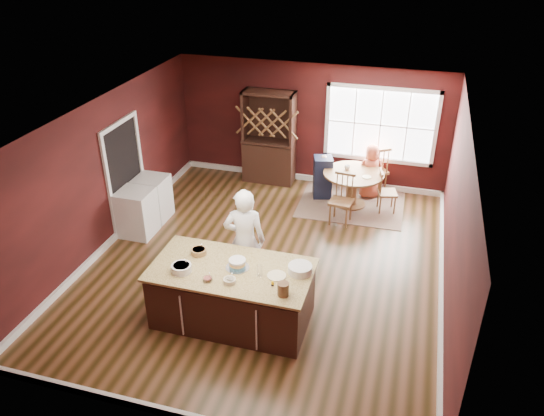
# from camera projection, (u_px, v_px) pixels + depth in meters

# --- Properties ---
(room_shell) EXTENTS (7.00, 7.00, 7.00)m
(room_shell) POSITION_uv_depth(u_px,v_px,m) (266.00, 195.00, 8.72)
(room_shell) COLOR brown
(room_shell) RESTS_ON ground
(window) EXTENTS (2.36, 0.10, 1.66)m
(window) POSITION_uv_depth(u_px,v_px,m) (380.00, 125.00, 11.20)
(window) COLOR white
(window) RESTS_ON room_shell
(doorway) EXTENTS (0.08, 1.26, 2.13)m
(doorway) POSITION_uv_depth(u_px,v_px,m) (126.00, 176.00, 10.10)
(doorway) COLOR white
(doorway) RESTS_ON room_shell
(kitchen_island) EXTENTS (2.34, 1.23, 0.92)m
(kitchen_island) POSITION_uv_depth(u_px,v_px,m) (233.00, 295.00, 7.87)
(kitchen_island) COLOR #341914
(kitchen_island) RESTS_ON ground
(dining_table) EXTENTS (1.25, 1.25, 0.75)m
(dining_table) POSITION_uv_depth(u_px,v_px,m) (353.00, 182.00, 10.99)
(dining_table) COLOR brown
(dining_table) RESTS_ON ground
(baker) EXTENTS (0.74, 0.57, 1.81)m
(baker) POSITION_uv_depth(u_px,v_px,m) (245.00, 241.00, 8.31)
(baker) COLOR white
(baker) RESTS_ON ground
(layer_cake) EXTENTS (0.35, 0.35, 0.14)m
(layer_cake) POSITION_uv_depth(u_px,v_px,m) (237.00, 264.00, 7.62)
(layer_cake) COLOR white
(layer_cake) RESTS_ON kitchen_island
(bowl_blue) EXTENTS (0.29, 0.29, 0.11)m
(bowl_blue) POSITION_uv_depth(u_px,v_px,m) (182.00, 268.00, 7.55)
(bowl_blue) COLOR white
(bowl_blue) RESTS_ON kitchen_island
(bowl_yellow) EXTENTS (0.23, 0.23, 0.09)m
(bowl_yellow) POSITION_uv_depth(u_px,v_px,m) (199.00, 251.00, 7.95)
(bowl_yellow) COLOR #AE7D3B
(bowl_yellow) RESTS_ON kitchen_island
(bowl_pink) EXTENTS (0.14, 0.14, 0.05)m
(bowl_pink) POSITION_uv_depth(u_px,v_px,m) (208.00, 279.00, 7.37)
(bowl_pink) COLOR white
(bowl_pink) RESTS_ON kitchen_island
(bowl_olive) EXTENTS (0.17, 0.17, 0.07)m
(bowl_olive) POSITION_uv_depth(u_px,v_px,m) (230.00, 281.00, 7.33)
(bowl_olive) COLOR beige
(bowl_olive) RESTS_ON kitchen_island
(drinking_glass) EXTENTS (0.08, 0.08, 0.17)m
(drinking_glass) POSITION_uv_depth(u_px,v_px,m) (259.00, 271.00, 7.45)
(drinking_glass) COLOR silver
(drinking_glass) RESTS_ON kitchen_island
(dinner_plate) EXTENTS (0.27, 0.27, 0.02)m
(dinner_plate) POSITION_uv_depth(u_px,v_px,m) (277.00, 276.00, 7.47)
(dinner_plate) COLOR #F3E4CD
(dinner_plate) RESTS_ON kitchen_island
(white_tub) EXTENTS (0.34, 0.34, 0.12)m
(white_tub) POSITION_uv_depth(u_px,v_px,m) (300.00, 269.00, 7.53)
(white_tub) COLOR white
(white_tub) RESTS_ON kitchen_island
(stoneware_crock) EXTENTS (0.16, 0.16, 0.19)m
(stoneware_crock) POSITION_uv_depth(u_px,v_px,m) (283.00, 289.00, 7.06)
(stoneware_crock) COLOR #493A23
(stoneware_crock) RESTS_ON kitchen_island
(toy_figurine) EXTENTS (0.04, 0.04, 0.07)m
(toy_figurine) POSITION_uv_depth(u_px,v_px,m) (273.00, 283.00, 7.27)
(toy_figurine) COLOR #FFC601
(toy_figurine) RESTS_ON kitchen_island
(rug) EXTENTS (2.20, 1.72, 0.01)m
(rug) POSITION_uv_depth(u_px,v_px,m) (351.00, 205.00, 11.24)
(rug) COLOR brown
(rug) RESTS_ON ground
(chair_east) EXTENTS (0.45, 0.47, 0.92)m
(chair_east) POSITION_uv_depth(u_px,v_px,m) (388.00, 191.00, 10.81)
(chair_east) COLOR brown
(chair_east) RESTS_ON ground
(chair_south) EXTENTS (0.48, 0.46, 1.03)m
(chair_south) POSITION_uv_depth(u_px,v_px,m) (341.00, 200.00, 10.35)
(chair_south) COLOR #9B6623
(chair_south) RESTS_ON ground
(chair_north) EXTENTS (0.63, 0.62, 1.10)m
(chair_north) POSITION_uv_depth(u_px,v_px,m) (376.00, 169.00, 11.54)
(chair_north) COLOR olive
(chair_north) RESTS_ON ground
(seated_woman) EXTENTS (0.68, 0.57, 1.19)m
(seated_woman) POSITION_uv_depth(u_px,v_px,m) (371.00, 171.00, 11.32)
(seated_woman) COLOR #C9583C
(seated_woman) RESTS_ON ground
(high_chair) EXTENTS (0.48, 0.48, 0.95)m
(high_chair) POSITION_uv_depth(u_px,v_px,m) (323.00, 176.00, 11.37)
(high_chair) COLOR #19233A
(high_chair) RESTS_ON ground
(toddler) EXTENTS (0.18, 0.14, 0.26)m
(toddler) POSITION_uv_depth(u_px,v_px,m) (321.00, 159.00, 11.33)
(toddler) COLOR #8CA5BF
(toddler) RESTS_ON high_chair
(table_plate) EXTENTS (0.19, 0.19, 0.01)m
(table_plate) POSITION_uv_depth(u_px,v_px,m) (367.00, 177.00, 10.69)
(table_plate) COLOR beige
(table_plate) RESTS_ON dining_table
(table_cup) EXTENTS (0.14, 0.14, 0.09)m
(table_cup) POSITION_uv_depth(u_px,v_px,m) (347.00, 167.00, 11.00)
(table_cup) COLOR white
(table_cup) RESTS_ON dining_table
(hutch) EXTENTS (1.15, 0.48, 2.10)m
(hutch) POSITION_uv_depth(u_px,v_px,m) (269.00, 138.00, 11.79)
(hutch) COLOR #41220F
(hutch) RESTS_ON ground
(washer) EXTENTS (0.62, 0.60, 0.90)m
(washer) POSITION_uv_depth(u_px,v_px,m) (137.00, 213.00, 10.02)
(washer) COLOR white
(washer) RESTS_ON ground
(dryer) EXTENTS (0.61, 0.59, 0.89)m
(dryer) POSITION_uv_depth(u_px,v_px,m) (153.00, 198.00, 10.57)
(dryer) COLOR white
(dryer) RESTS_ON ground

